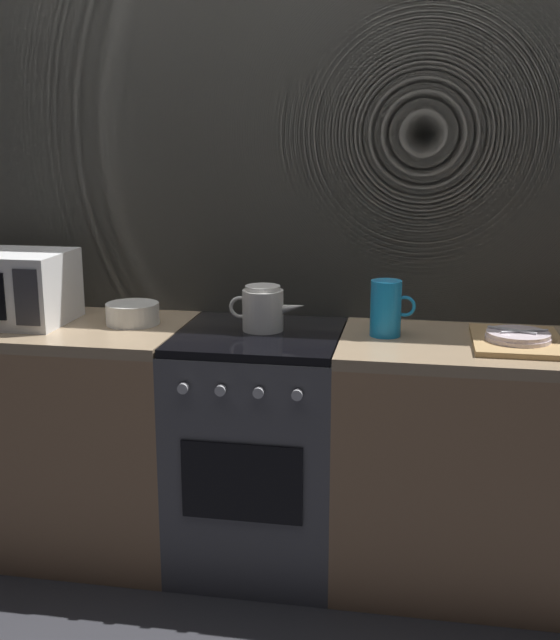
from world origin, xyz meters
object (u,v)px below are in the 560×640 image
(mixing_bowl, at_px, (133,314))
(dish_pile, at_px, (517,339))
(stove_unit, at_px, (259,449))
(kettle, at_px, (263,309))
(pitcher, at_px, (386,308))
(microwave, at_px, (8,287))

(mixing_bowl, distance_m, dish_pile, 1.40)
(stove_unit, xyz_separation_m, kettle, (0.01, 0.04, 0.53))
(pitcher, height_order, dish_pile, pitcher)
(microwave, bearing_deg, kettle, 2.17)
(stove_unit, bearing_deg, kettle, 76.36)
(pitcher, bearing_deg, stove_unit, -175.31)
(stove_unit, distance_m, pitcher, 0.72)
(pitcher, relative_size, dish_pile, 0.50)
(pitcher, bearing_deg, dish_pile, -5.83)
(kettle, bearing_deg, pitcher, -0.17)
(pitcher, bearing_deg, microwave, -178.56)
(mixing_bowl, height_order, dish_pile, mixing_bowl)
(kettle, distance_m, mixing_bowl, 0.51)
(microwave, xyz_separation_m, kettle, (0.98, 0.04, -0.05))
(pitcher, bearing_deg, mixing_bowl, 179.37)
(microwave, relative_size, dish_pile, 1.15)
(stove_unit, relative_size, microwave, 1.96)
(kettle, bearing_deg, microwave, -177.83)
(microwave, distance_m, kettle, 0.99)
(pitcher, distance_m, dish_pile, 0.46)
(kettle, distance_m, dish_pile, 0.90)
(microwave, relative_size, kettle, 1.62)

